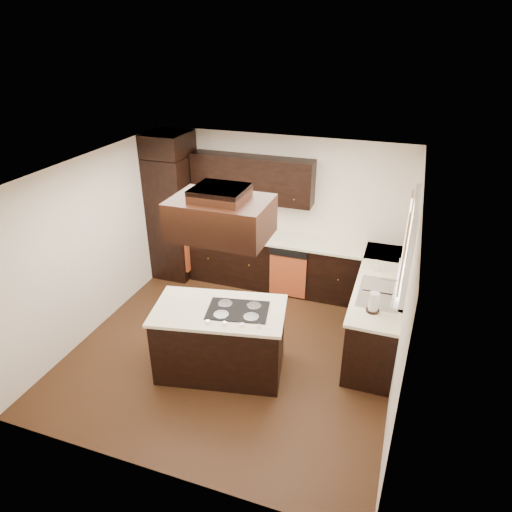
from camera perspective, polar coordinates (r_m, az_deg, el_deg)
name	(u,v)px	position (r m, az deg, el deg)	size (l,w,h in m)	color
floor	(235,348)	(6.47, -2.63, -11.37)	(4.20, 4.20, 0.02)	#543119
ceiling	(231,171)	(5.30, -3.20, 10.57)	(4.20, 4.20, 0.02)	white
wall_back	(280,211)	(7.60, 3.03, 5.66)	(4.20, 0.02, 2.50)	white
wall_front	(144,376)	(4.24, -13.82, -14.37)	(4.20, 0.02, 2.50)	white
wall_left	(93,245)	(6.78, -19.69, 1.35)	(0.02, 4.20, 2.50)	white
wall_right	(406,297)	(5.45, 18.29, -4.89)	(0.02, 4.20, 2.50)	white
oven_column	(174,217)	(7.97, -10.23, 4.82)	(0.65, 0.75, 2.12)	black
wall_oven_face	(192,216)	(7.79, -8.00, 4.94)	(0.05, 0.62, 0.78)	#D4592D
base_cabinets_back	(276,263)	(7.65, 2.48, -0.83)	(2.93, 0.60, 0.88)	black
base_cabinets_right	(378,310)	(6.64, 14.98, -6.55)	(0.60, 2.40, 0.88)	black
countertop_back	(276,238)	(7.43, 2.52, 2.25)	(2.93, 0.63, 0.04)	#FFF9D0
countertop_right	(381,281)	(6.40, 15.33, -3.08)	(0.63, 2.40, 0.04)	#FFF9D0
upper_cabinets	(252,179)	(7.37, -0.52, 9.64)	(2.00, 0.34, 0.72)	black
dishwasher_front	(288,276)	(7.35, 3.99, -2.49)	(0.60, 0.05, 0.72)	#D4592D
window_frame	(410,245)	(5.75, 18.71, 1.33)	(0.06, 1.32, 1.12)	silver
window_pane	(413,245)	(5.75, 18.99, 1.29)	(0.00, 1.20, 1.00)	white
curtain_left	(404,255)	(5.35, 17.97, 0.08)	(0.02, 0.34, 0.90)	beige
curtain_right	(407,227)	(6.12, 18.38, 3.43)	(0.02, 0.34, 0.90)	beige
sink_rim	(380,293)	(6.09, 15.19, -4.47)	(0.52, 0.84, 0.01)	silver
island	(220,341)	(5.86, -4.49, -10.56)	(1.54, 0.84, 0.88)	black
island_top	(219,311)	(5.59, -4.65, -6.81)	(1.60, 0.90, 0.04)	#FFF9D0
cooktop	(238,310)	(5.54, -2.28, -6.79)	(0.73, 0.49, 0.01)	black
range_hood	(221,218)	(4.90, -4.42, 4.80)	(1.05, 0.72, 0.42)	black
hood_duct	(220,193)	(4.80, -4.54, 7.85)	(0.55, 0.50, 0.13)	black
blender_base	(206,225)	(7.81, -6.30, 3.91)	(0.15, 0.15, 0.10)	silver
blender_pitcher	(205,215)	(7.74, -6.36, 5.14)	(0.13, 0.13, 0.26)	silver
spice_rack	(232,225)	(7.52, -3.03, 3.88)	(0.34, 0.08, 0.28)	black
mixing_bowl	(198,226)	(7.82, -7.26, 3.74)	(0.24, 0.24, 0.06)	silver
soap_bottle	(377,265)	(6.59, 14.83, -1.12)	(0.07, 0.08, 0.16)	silver
paper_towel	(374,302)	(5.63, 14.50, -5.63)	(0.12, 0.12, 0.26)	silver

